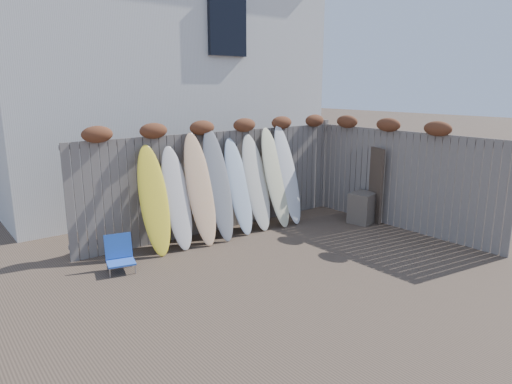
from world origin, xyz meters
TOP-DOWN VIEW (x-y plane):
  - ground at (0.00, 0.00)m, footprint 80.00×80.00m
  - back_fence at (0.06, 2.39)m, footprint 6.05×0.28m
  - right_fence at (2.99, 0.25)m, footprint 0.28×4.40m
  - house at (0.50, 6.50)m, footprint 8.50×5.50m
  - beach_chair at (-2.45, 1.59)m, footprint 0.51×0.54m
  - wooden_crate at (2.68, 0.91)m, footprint 0.65×0.58m
  - lattice_panel at (3.02, 1.04)m, footprint 0.46×1.01m
  - surfboard_0 at (-1.64, 1.97)m, footprint 0.57×0.72m
  - surfboard_1 at (-1.19, 1.98)m, footprint 0.51×0.67m
  - surfboard_2 at (-0.73, 1.95)m, footprint 0.54×0.74m
  - surfboard_3 at (-0.32, 1.95)m, footprint 0.52×0.77m
  - surfboard_4 at (0.18, 2.00)m, footprint 0.51×0.69m
  - surfboard_5 at (0.63, 2.01)m, footprint 0.55×0.69m
  - surfboard_6 at (1.09, 1.95)m, footprint 0.56×0.75m
  - surfboard_7 at (1.44, 1.97)m, footprint 0.50×0.74m

SIDE VIEW (x-z plane):
  - ground at x=0.00m, z-range 0.00..0.00m
  - beach_chair at x=-2.45m, z-range -0.02..0.54m
  - wooden_crate at x=2.68m, z-range 0.00..0.65m
  - lattice_panel at x=3.02m, z-range 0.00..1.61m
  - surfboard_1 at x=-1.19m, z-range 0.00..1.83m
  - surfboard_4 at x=0.18m, z-range 0.00..1.88m
  - surfboard_0 at x=-1.64m, z-range 0.00..1.89m
  - surfboard_5 at x=0.63m, z-range 0.00..1.92m
  - surfboard_6 at x=1.09m, z-range 0.00..2.04m
  - surfboard_2 at x=-0.73m, z-range 0.00..2.04m
  - surfboard_7 at x=1.44m, z-range 0.00..2.07m
  - surfboard_3 at x=-0.32m, z-range 0.00..2.11m
  - right_fence at x=2.99m, z-range 0.02..2.26m
  - back_fence at x=0.06m, z-range 0.06..2.30m
  - house at x=0.50m, z-range 0.04..6.36m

